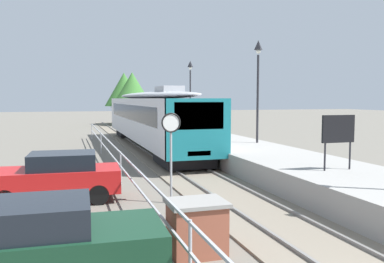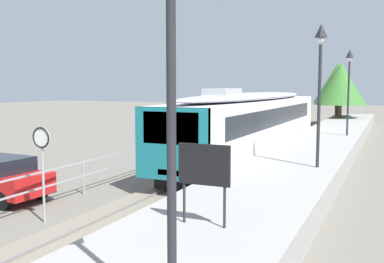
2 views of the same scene
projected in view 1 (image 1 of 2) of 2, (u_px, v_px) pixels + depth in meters
ground_plane at (105, 151)px, 24.93m from camera, size 160.00×160.00×0.00m
track_rails at (153, 149)px, 25.81m from camera, size 3.20×60.00×0.14m
commuter_train at (151, 115)px, 26.23m from camera, size 2.82×20.35×3.74m
station_platform at (201, 141)px, 26.73m from camera, size 3.90×60.00×0.90m
platform_lamp_mid_platform at (258, 72)px, 21.17m from camera, size 0.34×0.34×5.35m
platform_lamp_far_end at (190, 81)px, 32.72m from camera, size 0.34×0.34×5.35m
platform_notice_board at (338, 131)px, 13.16m from camera, size 1.20×0.08×1.80m
speed_limit_sign at (171, 135)px, 12.37m from camera, size 0.61×0.10×2.81m
brick_utility_cabinet at (197, 227)px, 8.41m from camera, size 1.21×0.99×1.13m
carpark_fence at (121, 160)px, 15.24m from camera, size 0.06×36.06×1.25m
parked_hatchback_dark_green at (41, 244)px, 6.81m from camera, size 4.06×1.90×1.53m
parked_hatchback_red at (57, 176)px, 12.76m from camera, size 4.09×1.97×1.53m
tree_behind_carpark at (132, 90)px, 47.79m from camera, size 4.94×4.94×6.31m
tree_behind_station_far at (124, 89)px, 50.20m from camera, size 4.77×4.77×6.42m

